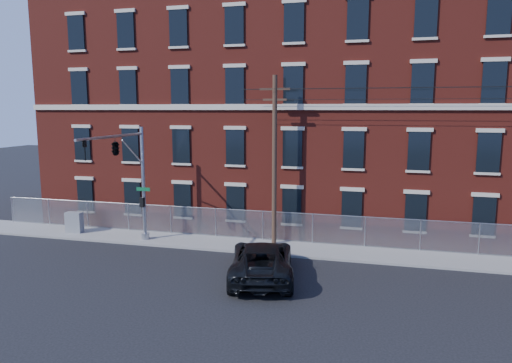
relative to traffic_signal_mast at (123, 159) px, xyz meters
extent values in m
plane|color=black|center=(6.00, -2.18, -5.39)|extent=(140.00, 140.00, 0.00)
cube|color=gray|center=(18.00, 2.82, -5.33)|extent=(65.00, 3.00, 0.12)
cube|color=maroon|center=(18.00, 11.82, 2.61)|extent=(55.00, 14.00, 16.00)
cube|color=#BCB29D|center=(18.00, 4.74, 2.91)|extent=(55.00, 0.18, 0.35)
cube|color=black|center=(-5.83, 4.76, -3.19)|extent=(1.20, 0.10, 2.20)
cube|color=black|center=(-5.83, 4.76, 0.41)|extent=(1.20, 0.10, 2.20)
cube|color=black|center=(-5.83, 4.76, 4.21)|extent=(1.20, 0.10, 2.20)
cube|color=black|center=(-5.83, 4.76, 7.81)|extent=(1.20, 0.10, 2.20)
cube|color=black|center=(-2.17, 4.76, -3.19)|extent=(1.20, 0.10, 2.20)
cube|color=black|center=(-2.17, 4.76, 0.41)|extent=(1.20, 0.10, 2.20)
cube|color=black|center=(-2.17, 4.76, 4.21)|extent=(1.20, 0.10, 2.20)
cube|color=black|center=(-2.17, 4.76, 7.81)|extent=(1.20, 0.10, 2.20)
cube|color=black|center=(1.50, 4.76, -3.19)|extent=(1.20, 0.10, 2.20)
cube|color=black|center=(1.50, 4.76, 0.41)|extent=(1.20, 0.10, 2.20)
cube|color=black|center=(1.50, 4.76, 4.21)|extent=(1.20, 0.10, 2.20)
cube|color=black|center=(1.50, 4.76, 7.81)|extent=(1.20, 0.10, 2.20)
cube|color=black|center=(5.17, 4.76, -3.19)|extent=(1.20, 0.10, 2.20)
cube|color=black|center=(5.17, 4.76, 0.41)|extent=(1.20, 0.10, 2.20)
cube|color=black|center=(5.17, 4.76, 4.21)|extent=(1.20, 0.10, 2.20)
cube|color=black|center=(5.17, 4.76, 7.81)|extent=(1.20, 0.10, 2.20)
cube|color=black|center=(8.83, 4.76, -3.19)|extent=(1.20, 0.10, 2.20)
cube|color=black|center=(8.83, 4.76, 0.41)|extent=(1.20, 0.10, 2.20)
cube|color=black|center=(8.83, 4.76, 4.21)|extent=(1.20, 0.10, 2.20)
cube|color=black|center=(8.83, 4.76, 7.81)|extent=(1.20, 0.10, 2.20)
cube|color=black|center=(12.50, 4.76, -3.19)|extent=(1.20, 0.10, 2.20)
cube|color=black|center=(12.50, 4.76, 0.41)|extent=(1.20, 0.10, 2.20)
cube|color=black|center=(12.50, 4.76, 4.21)|extent=(1.20, 0.10, 2.20)
cube|color=black|center=(12.50, 4.76, 7.81)|extent=(1.20, 0.10, 2.20)
cube|color=black|center=(16.17, 4.76, -3.19)|extent=(1.20, 0.10, 2.20)
cube|color=black|center=(16.17, 4.76, 0.41)|extent=(1.20, 0.10, 2.20)
cube|color=black|center=(16.17, 4.76, 4.21)|extent=(1.20, 0.10, 2.20)
cube|color=black|center=(16.17, 4.76, 7.81)|extent=(1.20, 0.10, 2.20)
cube|color=black|center=(19.83, 4.76, -3.19)|extent=(1.20, 0.10, 2.20)
cube|color=black|center=(19.83, 4.76, 0.41)|extent=(1.20, 0.10, 2.20)
cube|color=black|center=(19.83, 4.76, 4.21)|extent=(1.20, 0.10, 2.20)
cube|color=black|center=(19.83, 4.76, 7.81)|extent=(1.20, 0.10, 2.20)
cube|color=#A5A8AD|center=(18.00, 4.12, -4.37)|extent=(59.00, 0.02, 1.80)
cylinder|color=#9EA0A5|center=(18.00, 4.12, -3.47)|extent=(59.00, 0.04, 0.04)
cylinder|color=#9EA0A5|center=(-11.50, 4.12, -4.37)|extent=(0.06, 0.06, 1.85)
cylinder|color=#9EA0A5|center=(-8.39, 4.12, -4.37)|extent=(0.06, 0.06, 1.85)
cylinder|color=#9EA0A5|center=(-5.29, 4.12, -4.37)|extent=(0.06, 0.06, 1.85)
cylinder|color=#9EA0A5|center=(-2.18, 4.12, -4.37)|extent=(0.06, 0.06, 1.85)
cylinder|color=#9EA0A5|center=(0.92, 4.12, -4.37)|extent=(0.06, 0.06, 1.85)
cylinder|color=#9EA0A5|center=(4.03, 4.12, -4.37)|extent=(0.06, 0.06, 1.85)
cylinder|color=#9EA0A5|center=(7.13, 4.12, -4.37)|extent=(0.06, 0.06, 1.85)
cylinder|color=#9EA0A5|center=(10.24, 4.12, -4.37)|extent=(0.06, 0.06, 1.85)
cylinder|color=#9EA0A5|center=(13.34, 4.12, -4.37)|extent=(0.06, 0.06, 1.85)
cylinder|color=#9EA0A5|center=(16.45, 4.12, -4.37)|extent=(0.06, 0.06, 1.85)
cylinder|color=#9EA0A5|center=(19.55, 4.12, -4.37)|extent=(0.06, 0.06, 1.85)
cylinder|color=#9EA0A5|center=(0.00, 2.32, -1.77)|extent=(0.22, 0.22, 7.00)
cylinder|color=#9EA0A5|center=(0.00, 2.32, -5.07)|extent=(0.50, 0.50, 0.40)
cylinder|color=#9EA0A5|center=(0.00, -0.93, 1.33)|extent=(0.14, 6.50, 0.14)
cylinder|color=#9EA0A5|center=(0.00, 1.12, 0.33)|extent=(0.08, 2.18, 1.56)
cube|color=#0C592D|center=(0.05, 2.17, -2.07)|extent=(0.90, 0.03, 0.22)
cube|color=black|center=(0.00, 2.07, -2.87)|extent=(0.25, 0.25, 0.60)
imported|color=black|center=(0.00, -3.48, 0.78)|extent=(0.16, 0.20, 1.00)
imported|color=black|center=(0.00, -0.68, 0.78)|extent=(0.53, 2.48, 1.00)
cylinder|color=#442D22|center=(8.00, 3.42, -0.27)|extent=(0.28, 0.28, 10.00)
cube|color=#442D22|center=(8.00, 3.42, 3.93)|extent=(1.80, 0.12, 0.12)
cube|color=#442D22|center=(8.00, 3.42, 3.33)|extent=(1.40, 0.12, 0.12)
imported|color=black|center=(8.59, -2.10, -4.50)|extent=(4.21, 6.84, 1.77)
cube|color=slate|center=(-5.31, 2.65, -4.60)|extent=(1.11, 0.60, 1.34)
camera|label=1|loc=(13.83, -23.50, 2.79)|focal=32.89mm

